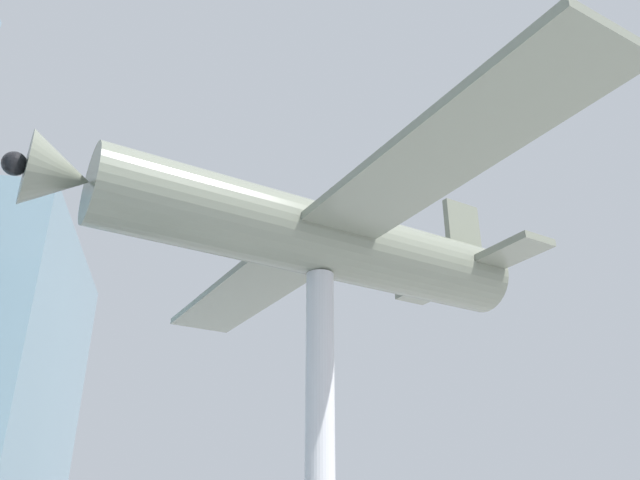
{
  "coord_description": "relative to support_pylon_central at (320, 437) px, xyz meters",
  "views": [
    {
      "loc": [
        -12.49,
        2.51,
        1.81
      ],
      "look_at": [
        0.0,
        0.0,
        7.73
      ],
      "focal_mm": 35.0,
      "sensor_mm": 36.0,
      "label": 1
    }
  ],
  "objects": [
    {
      "name": "support_pylon_central",
      "position": [
        0.0,
        0.0,
        0.0
      ],
      "size": [
        0.6,
        0.6,
        6.9
      ],
      "color": "#B7B7BC",
      "rests_on": "ground_plane"
    },
    {
      "name": "suspended_airplane",
      "position": [
        -0.07,
        0.19,
        4.3
      ],
      "size": [
        14.98,
        11.68,
        2.96
      ],
      "rotation": [
        0.0,
        0.0,
        0.34
      ],
      "color": "slate",
      "rests_on": "support_pylon_central"
    }
  ]
}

